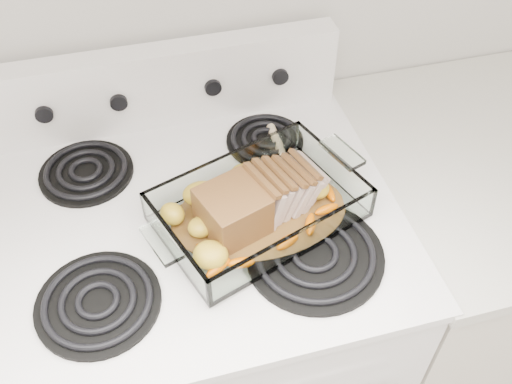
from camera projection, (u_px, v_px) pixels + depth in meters
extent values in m
cube|color=white|center=(208.00, 337.00, 1.44)|extent=(0.76, 0.65, 0.92)
cube|color=white|center=(193.00, 216.00, 1.10)|extent=(0.78, 0.67, 0.02)
cube|color=white|center=(164.00, 85.00, 1.22)|extent=(0.76, 0.06, 0.18)
cylinder|color=black|center=(98.00, 303.00, 0.95)|extent=(0.21, 0.21, 0.01)
cylinder|color=black|center=(314.00, 256.00, 1.02)|extent=(0.25, 0.25, 0.01)
cylinder|color=black|center=(87.00, 173.00, 1.16)|extent=(0.19, 0.19, 0.01)
cylinder|color=black|center=(266.00, 141.00, 1.23)|extent=(0.17, 0.17, 0.01)
cylinder|color=black|center=(44.00, 113.00, 1.16)|extent=(0.04, 0.02, 0.04)
cylinder|color=black|center=(118.00, 101.00, 1.18)|extent=(0.04, 0.02, 0.04)
cylinder|color=black|center=(213.00, 86.00, 1.22)|extent=(0.04, 0.02, 0.04)
cylinder|color=black|center=(280.00, 76.00, 1.25)|extent=(0.04, 0.02, 0.04)
cube|color=silver|center=(446.00, 282.00, 1.56)|extent=(0.55, 0.65, 0.90)
cube|color=beige|center=(498.00, 159.00, 1.23)|extent=(0.58, 0.68, 0.03)
cube|color=silver|center=(259.00, 216.00, 1.07)|extent=(0.36, 0.24, 0.01)
cube|color=silver|center=(276.00, 251.00, 0.97)|extent=(0.36, 0.01, 0.06)
cube|color=silver|center=(244.00, 162.00, 1.12)|extent=(0.36, 0.01, 0.06)
cube|color=silver|center=(164.00, 222.00, 1.01)|extent=(0.01, 0.24, 0.06)
cube|color=silver|center=(348.00, 185.00, 1.08)|extent=(0.01, 0.24, 0.06)
cylinder|color=brown|center=(259.00, 213.00, 1.07)|extent=(0.21, 0.21, 0.00)
cube|color=brown|center=(229.00, 204.00, 1.03)|extent=(0.11, 0.11, 0.09)
cube|color=tan|center=(262.00, 199.00, 1.04)|extent=(0.04, 0.10, 0.08)
cube|color=tan|center=(272.00, 197.00, 1.04)|extent=(0.04, 0.10, 0.08)
cube|color=tan|center=(283.00, 196.00, 1.05)|extent=(0.05, 0.10, 0.07)
cube|color=tan|center=(294.00, 194.00, 1.05)|extent=(0.05, 0.10, 0.07)
cube|color=tan|center=(304.00, 193.00, 1.06)|extent=(0.05, 0.09, 0.07)
cube|color=tan|center=(315.00, 191.00, 1.06)|extent=(0.05, 0.09, 0.06)
ellipsoid|color=#D45B00|center=(198.00, 254.00, 0.99)|extent=(0.05, 0.02, 0.02)
ellipsoid|color=#D45B00|center=(322.00, 228.00, 1.03)|extent=(0.05, 0.02, 0.02)
ellipsoid|color=#D45B00|center=(325.00, 191.00, 1.10)|extent=(0.05, 0.02, 0.02)
ellipsoid|color=#D45B00|center=(183.00, 211.00, 1.06)|extent=(0.05, 0.02, 0.02)
ellipsoid|color=gold|center=(179.00, 195.00, 1.07)|extent=(0.05, 0.05, 0.04)
ellipsoid|color=gold|center=(257.00, 176.00, 1.11)|extent=(0.05, 0.05, 0.04)
ellipsoid|color=gold|center=(318.00, 203.00, 1.06)|extent=(0.05, 0.05, 0.04)
cylinder|color=beige|center=(285.00, 162.00, 1.17)|extent=(0.03, 0.23, 0.02)
ellipsoid|color=beige|center=(312.00, 209.00, 1.09)|extent=(0.06, 0.08, 0.02)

